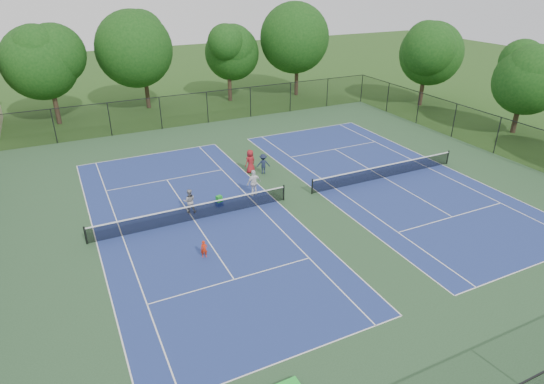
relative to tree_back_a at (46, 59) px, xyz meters
name	(u,v)px	position (x,y,z in m)	size (l,w,h in m)	color
ground	(298,197)	(13.00, -24.00, -6.04)	(140.00, 140.00, 0.00)	#234716
court_pad	(298,197)	(13.00, -24.00, -6.03)	(36.00, 36.00, 0.01)	#284829
tennis_court_left	(194,219)	(6.00, -24.00, -5.94)	(12.00, 23.83, 1.07)	navy
tennis_court_right	(384,176)	(20.00, -24.00, -5.94)	(12.00, 23.83, 1.07)	navy
perimeter_fence	(299,174)	(13.00, -24.00, -4.44)	(36.08, 36.08, 3.02)	black
tree_back_a	(46,59)	(0.00, 0.00, 0.00)	(6.80, 6.80, 9.15)	#2D2116
tree_back_b	(141,44)	(9.00, 2.00, 0.56)	(7.60, 7.60, 10.03)	#2D2116
tree_back_c	(228,51)	(18.00, 1.00, -0.56)	(6.00, 6.00, 8.40)	#2D2116
tree_back_d	(297,35)	(26.00, 0.00, 0.79)	(7.80, 7.80, 10.37)	#2D2116
tree_side_e	(427,50)	(36.00, -10.00, -0.23)	(6.60, 6.60, 8.87)	#2D2116
tree_side_f	(526,74)	(37.00, -21.00, -0.79)	(5.80, 5.80, 8.12)	#2D2116
child_player	(204,249)	(5.34, -27.96, -5.56)	(0.35, 0.23, 0.95)	red
instructor	(189,201)	(6.10, -22.95, -5.27)	(0.74, 0.58, 1.53)	#97979A
bystander_a	(254,183)	(10.55, -22.48, -5.15)	(1.04, 0.43, 1.78)	white
bystander_b	(263,164)	(12.60, -19.53, -5.29)	(0.97, 0.56, 1.50)	#1A233B
bystander_c	(250,161)	(11.84, -18.95, -5.17)	(0.85, 0.55, 1.74)	maroon
ball_crate	(219,204)	(7.98, -22.94, -5.89)	(0.39, 0.31, 0.30)	navy
ball_hopper	(219,199)	(7.98, -22.94, -5.54)	(0.34, 0.28, 0.39)	green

